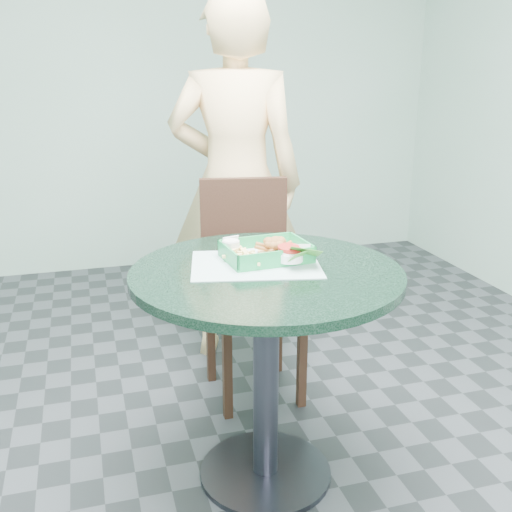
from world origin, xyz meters
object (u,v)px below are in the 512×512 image
object	(u,v)px
cafe_table	(266,324)
crab_sandwich	(275,252)
food_basket	(266,261)
dining_chair	(249,274)
diner_person	(235,157)
sauce_ramekin	(231,250)

from	to	relation	value
cafe_table	crab_sandwich	size ratio (longest dim) A/B	7.65
food_basket	crab_sandwich	bearing A→B (deg)	-35.70
crab_sandwich	food_basket	bearing A→B (deg)	144.30
dining_chair	cafe_table	bearing A→B (deg)	-91.33
food_basket	diner_person	bearing A→B (deg)	82.06
dining_chair	crab_sandwich	size ratio (longest dim) A/B	8.20
food_basket	sauce_ramekin	xyz separation A→B (m)	(-0.11, 0.05, 0.03)
crab_sandwich	sauce_ramekin	distance (m)	0.15
diner_person	dining_chair	bearing A→B (deg)	104.97
food_basket	crab_sandwich	xyz separation A→B (m)	(0.02, -0.02, 0.03)
diner_person	food_basket	size ratio (longest dim) A/B	7.23
dining_chair	sauce_ramekin	xyz separation A→B (m)	(-0.20, -0.48, 0.27)
cafe_table	dining_chair	distance (m)	0.64
sauce_ramekin	cafe_table	bearing A→B (deg)	-61.34
cafe_table	diner_person	size ratio (longest dim) A/B	0.44
dining_chair	food_basket	xyz separation A→B (m)	(-0.09, -0.54, 0.24)
cafe_table	food_basket	size ratio (longest dim) A/B	3.20
cafe_table	food_basket	bearing A→B (deg)	73.79
dining_chair	sauce_ramekin	size ratio (longest dim) A/B	16.20
cafe_table	sauce_ramekin	size ratio (longest dim) A/B	15.12
dining_chair	diner_person	distance (m)	0.56
food_basket	sauce_ramekin	distance (m)	0.12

